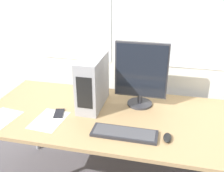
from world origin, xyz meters
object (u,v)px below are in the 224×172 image
at_px(monitor_main, 141,74).
at_px(mouse, 167,138).
at_px(keyboard, 124,133).
at_px(pc_tower, 93,82).
at_px(cell_phone, 59,113).

height_order(monitor_main, mouse, monitor_main).
bearing_deg(mouse, keyboard, -178.00).
xyz_separation_m(monitor_main, mouse, (0.24, -0.44, -0.25)).
xyz_separation_m(pc_tower, mouse, (0.61, -0.34, -0.19)).
height_order(keyboard, mouse, mouse).
relative_size(pc_tower, keyboard, 0.92).
bearing_deg(keyboard, mouse, 2.00).
bearing_deg(cell_phone, pc_tower, 28.16).
xyz_separation_m(keyboard, mouse, (0.29, 0.01, 0.00)).
distance_m(pc_tower, mouse, 0.73).
bearing_deg(monitor_main, pc_tower, -165.97).
height_order(mouse, cell_phone, mouse).
relative_size(keyboard, mouse, 4.18).
xyz_separation_m(monitor_main, cell_phone, (-0.59, -0.29, -0.26)).
distance_m(monitor_main, mouse, 0.56).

